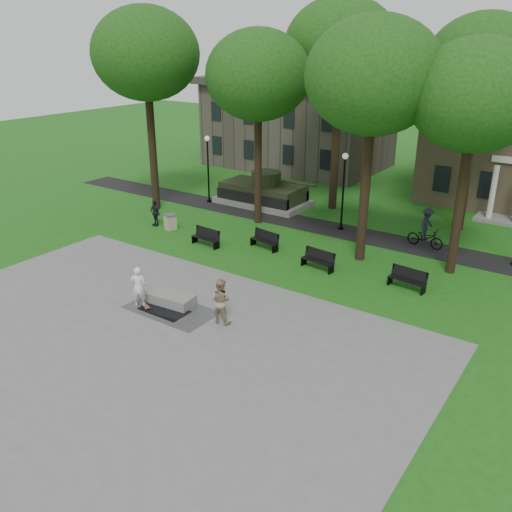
{
  "coord_description": "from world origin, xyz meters",
  "views": [
    {
      "loc": [
        14.19,
        -16.77,
        11.07
      ],
      "look_at": [
        0.65,
        2.83,
        1.4
      ],
      "focal_mm": 38.0,
      "sensor_mm": 36.0,
      "label": 1
    }
  ],
  "objects": [
    {
      "name": "park_bench_3",
      "position": [
        6.89,
        6.38,
        0.52
      ],
      "size": [
        1.84,
        0.71,
        1.0
      ],
      "rotation": [
        0.0,
        0.0,
        -0.11
      ],
      "color": "black",
      "rests_on": "ground"
    },
    {
      "name": "skateboarder",
      "position": [
        -2.19,
        -2.11,
        0.95
      ],
      "size": [
        0.8,
        0.79,
        1.85
      ],
      "primitive_type": "imported",
      "rotation": [
        0.0,
        0.0,
        3.89
      ],
      "color": "white",
      "rests_on": "plaza"
    },
    {
      "name": "tree_2",
      "position": [
        3.5,
        8.5,
        9.32
      ],
      "size": [
        6.6,
        6.6,
        12.16
      ],
      "color": "black",
      "rests_on": "ground"
    },
    {
      "name": "building_left",
      "position": [
        -11.0,
        26.5,
        3.6
      ],
      "size": [
        15.0,
        10.0,
        7.2
      ],
      "primitive_type": "cube",
      "color": "#4C443D",
      "rests_on": "ground"
    },
    {
      "name": "tree_3",
      "position": [
        8.0,
        9.5,
        8.6
      ],
      "size": [
        6.0,
        6.0,
        11.19
      ],
      "color": "black",
      "rests_on": "ground"
    },
    {
      "name": "park_bench_0",
      "position": [
        -4.57,
        5.41,
        0.52
      ],
      "size": [
        1.83,
        0.65,
        1.0
      ],
      "rotation": [
        0.0,
        0.0,
        -0.07
      ],
      "color": "black",
      "rests_on": "ground"
    },
    {
      "name": "pedestrian_walker",
      "position": [
        -9.45,
        6.31,
        0.83
      ],
      "size": [
        1.04,
        0.61,
        1.66
      ],
      "primitive_type": "imported",
      "rotation": [
        0.0,
        0.0,
        -0.22
      ],
      "color": "black",
      "rests_on": "ground"
    },
    {
      "name": "park_bench_2",
      "position": [
        2.28,
        6.08,
        0.52
      ],
      "size": [
        1.84,
        0.73,
        1.0
      ],
      "rotation": [
        0.0,
        0.0,
        -0.12
      ],
      "color": "black",
      "rests_on": "ground"
    },
    {
      "name": "plaza",
      "position": [
        0.0,
        -5.0,
        0.01
      ],
      "size": [
        22.0,
        16.0,
        0.02
      ],
      "primitive_type": "cube",
      "color": "gray",
      "rests_on": "ground"
    },
    {
      "name": "cyclist",
      "position": [
        5.76,
        12.24,
        0.93
      ],
      "size": [
        2.17,
        1.25,
        2.29
      ],
      "rotation": [
        0.0,
        0.0,
        1.47
      ],
      "color": "black",
      "rests_on": "ground"
    },
    {
      "name": "lamp_mid",
      "position": [
        0.5,
        12.3,
        2.79
      ],
      "size": [
        0.36,
        0.36,
        4.73
      ],
      "color": "black",
      "rests_on": "ground"
    },
    {
      "name": "skateboard",
      "position": [
        -1.97,
        -2.03,
        0.06
      ],
      "size": [
        0.8,
        0.47,
        0.07
      ],
      "primitive_type": "cube",
      "rotation": [
        0.0,
        0.0,
        -0.37
      ],
      "color": "brown",
      "rests_on": "plaza"
    },
    {
      "name": "park_bench_1",
      "position": [
        -1.58,
        6.94,
        0.52
      ],
      "size": [
        1.85,
        0.82,
        1.0
      ],
      "rotation": [
        0.0,
        0.0,
        -0.17
      ],
      "color": "black",
      "rests_on": "ground"
    },
    {
      "name": "ground",
      "position": [
        0.0,
        0.0,
        0.0
      ],
      "size": [
        120.0,
        120.0,
        0.0
      ],
      "primitive_type": "plane",
      "color": "#1D5614",
      "rests_on": "ground"
    },
    {
      "name": "friend_watching",
      "position": [
        1.66,
        -1.21,
        0.99
      ],
      "size": [
        1.02,
        0.84,
        1.94
      ],
      "primitive_type": "imported",
      "rotation": [
        0.0,
        0.0,
        3.26
      ],
      "color": "#9F8866",
      "rests_on": "plaza"
    },
    {
      "name": "tree_4",
      "position": [
        -2.0,
        16.0,
        10.39
      ],
      "size": [
        7.2,
        7.2,
        13.5
      ],
      "color": "black",
      "rests_on": "ground"
    },
    {
      "name": "tank_monument",
      "position": [
        -6.46,
        14.0,
        0.86
      ],
      "size": [
        7.45,
        3.4,
        2.4
      ],
      "color": "gray",
      "rests_on": "ground"
    },
    {
      "name": "concrete_block",
      "position": [
        -1.24,
        -1.15,
        0.24
      ],
      "size": [
        2.28,
        1.2,
        0.45
      ],
      "primitive_type": "cube",
      "rotation": [
        0.0,
        0.0,
        0.09
      ],
      "color": "gray",
      "rests_on": "plaza"
    },
    {
      "name": "puddle",
      "position": [
        -0.99,
        -1.82,
        0.02
      ],
      "size": [
        2.2,
        1.2,
        0.0
      ],
      "primitive_type": "cube",
      "color": "black",
      "rests_on": "plaza"
    },
    {
      "name": "tree_5",
      "position": [
        6.5,
        16.5,
        9.67
      ],
      "size": [
        6.4,
        6.4,
        12.44
      ],
      "color": "black",
      "rests_on": "ground"
    },
    {
      "name": "tree_0",
      "position": [
        -12.0,
        9.0,
        10.03
      ],
      "size": [
        6.8,
        6.8,
        12.97
      ],
      "color": "black",
      "rests_on": "ground"
    },
    {
      "name": "trash_bin",
      "position": [
        -8.17,
        6.29,
        0.49
      ],
      "size": [
        0.85,
        0.85,
        0.96
      ],
      "rotation": [
        0.0,
        0.0,
        -0.36
      ],
      "color": "#BAB099",
      "rests_on": "ground"
    },
    {
      "name": "lamp_left",
      "position": [
        -10.0,
        12.3,
        2.79
      ],
      "size": [
        0.36,
        0.36,
        4.73
      ],
      "color": "black",
      "rests_on": "ground"
    },
    {
      "name": "tree_1",
      "position": [
        -4.5,
        10.5,
        8.95
      ],
      "size": [
        6.2,
        6.2,
        11.63
      ],
      "color": "black",
      "rests_on": "ground"
    },
    {
      "name": "footpath",
      "position": [
        0.0,
        12.0,
        0.01
      ],
      "size": [
        44.0,
        2.6,
        0.01
      ],
      "primitive_type": "cube",
      "color": "black",
      "rests_on": "ground"
    }
  ]
}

